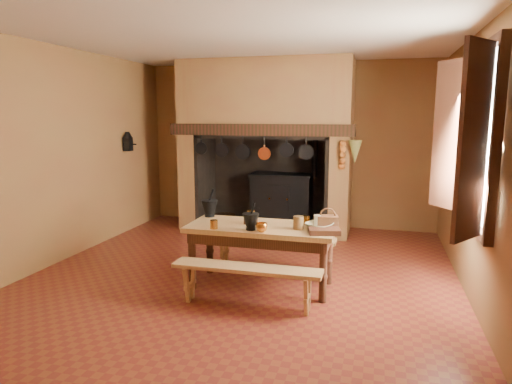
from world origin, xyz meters
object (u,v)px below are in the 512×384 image
work_table (262,235)px  coffee_grinder (251,217)px  bench_front (247,277)px  iron_range (282,200)px  mixing_bowl (319,226)px  wicker_basket (328,221)px

work_table → coffee_grinder: coffee_grinder is taller
work_table → bench_front: size_ratio=1.08×
iron_range → mixing_bowl: size_ratio=5.66×
iron_range → bench_front: iron_range is taller
bench_front → coffee_grinder: bearing=101.9°
work_table → wicker_basket: bearing=9.2°
iron_range → work_table: size_ratio=0.98×
coffee_grinder → wicker_basket: 0.85m
iron_range → work_table: iron_range is taller
work_table → bench_front: (0.00, -0.59, -0.28)m
coffee_grinder → wicker_basket: bearing=13.1°
mixing_bowl → wicker_basket: wicker_basket is taller
work_table → coffee_grinder: 0.23m
iron_range → bench_front: bearing=-84.2°
work_table → wicker_basket: size_ratio=6.56×
coffee_grinder → wicker_basket: size_ratio=0.77×
bench_front → wicker_basket: size_ratio=6.09×
iron_range → coffee_grinder: size_ratio=8.35×
iron_range → wicker_basket: bearing=-68.0°
work_table → mixing_bowl: (0.64, -0.00, 0.15)m
iron_range → wicker_basket: iron_range is taller
coffee_grinder → work_table: bearing=-9.2°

